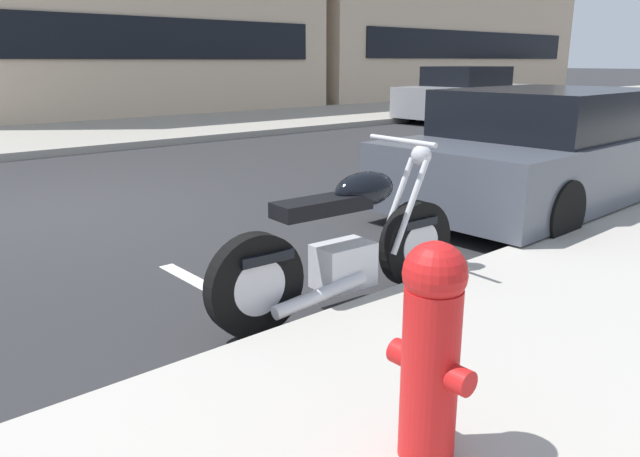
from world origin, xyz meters
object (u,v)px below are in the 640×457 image
parked_car_near_corner (552,151)px  car_opposite_curb (467,96)px  parked_motorcycle (346,247)px  fire_hydrant (431,347)px

parked_car_near_corner → car_opposite_curb: (7.94, 6.90, 0.05)m
parked_motorcycle → car_opposite_curb: (11.78, 7.55, 0.26)m
car_opposite_curb → parked_motorcycle: bearing=30.9°
parked_motorcycle → fire_hydrant: size_ratio=2.34×
parked_car_near_corner → fire_hydrant: (-4.84, -2.17, -0.03)m
parked_motorcycle → fire_hydrant: parked_motorcycle is taller
parked_car_near_corner → fire_hydrant: 5.31m
parked_motorcycle → parked_car_near_corner: (3.84, 0.66, 0.20)m
parked_car_near_corner → car_opposite_curb: car_opposite_curb is taller
car_opposite_curb → parked_car_near_corner: bearing=39.2°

